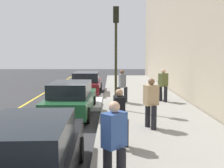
{
  "coord_description": "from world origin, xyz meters",
  "views": [
    {
      "loc": [
        -15.81,
        -1.5,
        2.78
      ],
      "look_at": [
        -0.46,
        -1.52,
        0.9
      ],
      "focal_mm": 41.07,
      "sensor_mm": 36.0,
      "label": 1
    }
  ],
  "objects_px": {
    "rolling_suitcase": "(160,96)",
    "parked_car_black": "(29,156)",
    "pedestrian_tan_coat": "(151,102)",
    "pedestrian_grey_coat": "(122,85)",
    "pedestrian_olive_coat": "(163,84)",
    "traffic_light_pole": "(116,41)",
    "parked_car_maroon": "(87,83)",
    "pedestrian_blue_coat": "(114,141)",
    "parked_car_green": "(71,99)",
    "pedestrian_black_coat": "(119,116)"
  },
  "relations": [
    {
      "from": "parked_car_maroon",
      "to": "pedestrian_grey_coat",
      "type": "xyz_separation_m",
      "value": [
        -3.56,
        -2.22,
        0.32
      ]
    },
    {
      "from": "rolling_suitcase",
      "to": "parked_car_black",
      "type": "bearing_deg",
      "value": 155.09
    },
    {
      "from": "parked_car_green",
      "to": "pedestrian_grey_coat",
      "type": "distance_m",
      "value": 3.27
    },
    {
      "from": "pedestrian_tan_coat",
      "to": "rolling_suitcase",
      "type": "bearing_deg",
      "value": -13.81
    },
    {
      "from": "pedestrian_olive_coat",
      "to": "parked_car_maroon",
      "type": "bearing_deg",
      "value": 53.47
    },
    {
      "from": "pedestrian_blue_coat",
      "to": "rolling_suitcase",
      "type": "xyz_separation_m",
      "value": [
        9.32,
        -2.65,
        -0.66
      ]
    },
    {
      "from": "parked_car_black",
      "to": "pedestrian_tan_coat",
      "type": "bearing_deg",
      "value": -37.57
    },
    {
      "from": "pedestrian_grey_coat",
      "to": "parked_car_green",
      "type": "bearing_deg",
      "value": 133.75
    },
    {
      "from": "parked_car_black",
      "to": "traffic_light_pole",
      "type": "relative_size",
      "value": 0.95
    },
    {
      "from": "parked_car_maroon",
      "to": "parked_car_black",
      "type": "bearing_deg",
      "value": -179.82
    },
    {
      "from": "pedestrian_olive_coat",
      "to": "pedestrian_grey_coat",
      "type": "bearing_deg",
      "value": 96.91
    },
    {
      "from": "parked_car_black",
      "to": "parked_car_green",
      "type": "bearing_deg",
      "value": 1.5
    },
    {
      "from": "pedestrian_blue_coat",
      "to": "parked_car_maroon",
      "type": "bearing_deg",
      "value": 8.03
    },
    {
      "from": "rolling_suitcase",
      "to": "pedestrian_black_coat",
      "type": "bearing_deg",
      "value": 160.92
    },
    {
      "from": "parked_car_maroon",
      "to": "pedestrian_black_coat",
      "type": "bearing_deg",
      "value": -169.43
    },
    {
      "from": "pedestrian_tan_coat",
      "to": "pedestrian_grey_coat",
      "type": "xyz_separation_m",
      "value": [
        4.69,
        0.81,
        -0.0
      ]
    },
    {
      "from": "pedestrian_olive_coat",
      "to": "pedestrian_tan_coat",
      "type": "bearing_deg",
      "value": 164.14
    },
    {
      "from": "pedestrian_tan_coat",
      "to": "pedestrian_blue_coat",
      "type": "relative_size",
      "value": 1.03
    },
    {
      "from": "parked_car_maroon",
      "to": "pedestrian_black_coat",
      "type": "xyz_separation_m",
      "value": [
        -10.02,
        -1.87,
        0.27
      ]
    },
    {
      "from": "parked_car_black",
      "to": "parked_car_green",
      "type": "distance_m",
      "value": 6.33
    },
    {
      "from": "pedestrian_grey_coat",
      "to": "rolling_suitcase",
      "type": "bearing_deg",
      "value": -71.18
    },
    {
      "from": "pedestrian_tan_coat",
      "to": "pedestrian_grey_coat",
      "type": "distance_m",
      "value": 4.76
    },
    {
      "from": "pedestrian_olive_coat",
      "to": "pedestrian_blue_coat",
      "type": "bearing_deg",
      "value": 162.92
    },
    {
      "from": "parked_car_black",
      "to": "traffic_light_pole",
      "type": "distance_m",
      "value": 7.62
    },
    {
      "from": "parked_car_maroon",
      "to": "pedestrian_black_coat",
      "type": "distance_m",
      "value": 10.2
    },
    {
      "from": "parked_car_black",
      "to": "pedestrian_black_coat",
      "type": "bearing_deg",
      "value": -41.02
    },
    {
      "from": "traffic_light_pole",
      "to": "rolling_suitcase",
      "type": "height_order",
      "value": "traffic_light_pole"
    },
    {
      "from": "parked_car_green",
      "to": "pedestrian_grey_coat",
      "type": "bearing_deg",
      "value": -46.25
    },
    {
      "from": "pedestrian_tan_coat",
      "to": "traffic_light_pole",
      "type": "relative_size",
      "value": 0.37
    },
    {
      "from": "parked_car_green",
      "to": "traffic_light_pole",
      "type": "bearing_deg",
      "value": -72.5
    },
    {
      "from": "pedestrian_grey_coat",
      "to": "traffic_light_pole",
      "type": "height_order",
      "value": "traffic_light_pole"
    },
    {
      "from": "parked_car_maroon",
      "to": "pedestrian_blue_coat",
      "type": "xyz_separation_m",
      "value": [
        -12.15,
        -1.71,
        0.3
      ]
    },
    {
      "from": "parked_car_black",
      "to": "parked_car_maroon",
      "type": "xyz_separation_m",
      "value": [
        12.13,
        0.04,
        0.0
      ]
    },
    {
      "from": "pedestrian_blue_coat",
      "to": "traffic_light_pole",
      "type": "relative_size",
      "value": 0.36
    },
    {
      "from": "pedestrian_olive_coat",
      "to": "pedestrian_black_coat",
      "type": "bearing_deg",
      "value": 159.15
    },
    {
      "from": "pedestrian_blue_coat",
      "to": "pedestrian_grey_coat",
      "type": "distance_m",
      "value": 8.61
    },
    {
      "from": "pedestrian_olive_coat",
      "to": "traffic_light_pole",
      "type": "distance_m",
      "value": 3.88
    },
    {
      "from": "pedestrian_olive_coat",
      "to": "rolling_suitcase",
      "type": "distance_m",
      "value": 0.84
    },
    {
      "from": "pedestrian_grey_coat",
      "to": "traffic_light_pole",
      "type": "distance_m",
      "value": 2.76
    },
    {
      "from": "parked_car_maroon",
      "to": "pedestrian_tan_coat",
      "type": "distance_m",
      "value": 8.79
    },
    {
      "from": "parked_car_maroon",
      "to": "traffic_light_pole",
      "type": "bearing_deg",
      "value": -160.26
    },
    {
      "from": "parked_car_black",
      "to": "pedestrian_olive_coat",
      "type": "relative_size",
      "value": 2.51
    },
    {
      "from": "pedestrian_blue_coat",
      "to": "pedestrian_grey_coat",
      "type": "height_order",
      "value": "pedestrian_grey_coat"
    },
    {
      "from": "pedestrian_black_coat",
      "to": "pedestrian_olive_coat",
      "type": "bearing_deg",
      "value": -20.85
    },
    {
      "from": "rolling_suitcase",
      "to": "pedestrian_olive_coat",
      "type": "bearing_deg",
      "value": -170.53
    },
    {
      "from": "pedestrian_blue_coat",
      "to": "rolling_suitcase",
      "type": "distance_m",
      "value": 9.71
    },
    {
      "from": "parked_car_green",
      "to": "pedestrian_olive_coat",
      "type": "height_order",
      "value": "pedestrian_olive_coat"
    },
    {
      "from": "pedestrian_olive_coat",
      "to": "traffic_light_pole",
      "type": "height_order",
      "value": "traffic_light_pole"
    },
    {
      "from": "traffic_light_pole",
      "to": "rolling_suitcase",
      "type": "xyz_separation_m",
      "value": [
        2.35,
        -2.5,
        -2.89
      ]
    },
    {
      "from": "parked_car_maroon",
      "to": "pedestrian_tan_coat",
      "type": "height_order",
      "value": "pedestrian_tan_coat"
    }
  ]
}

